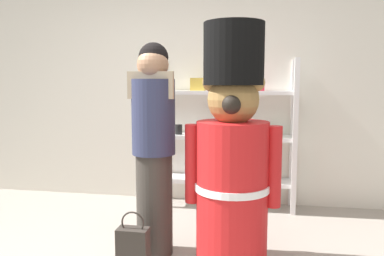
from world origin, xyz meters
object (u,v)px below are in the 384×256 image
(merchandise_shelf, at_px, (226,134))
(teddy_bear_guard, at_px, (232,157))
(shopping_bag, at_px, (133,250))
(person_shopper, at_px, (154,144))

(merchandise_shelf, height_order, teddy_bear_guard, teddy_bear_guard)
(teddy_bear_guard, bearing_deg, merchandise_shelf, 96.85)
(merchandise_shelf, bearing_deg, shopping_bag, -107.93)
(merchandise_shelf, distance_m, shopping_bag, 1.77)
(teddy_bear_guard, relative_size, shopping_bag, 3.90)
(merchandise_shelf, relative_size, shopping_bag, 3.53)
(person_shopper, bearing_deg, shopping_bag, -100.63)
(teddy_bear_guard, distance_m, person_shopper, 0.61)
(merchandise_shelf, height_order, person_shopper, person_shopper)
(teddy_bear_guard, height_order, person_shopper, teddy_bear_guard)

